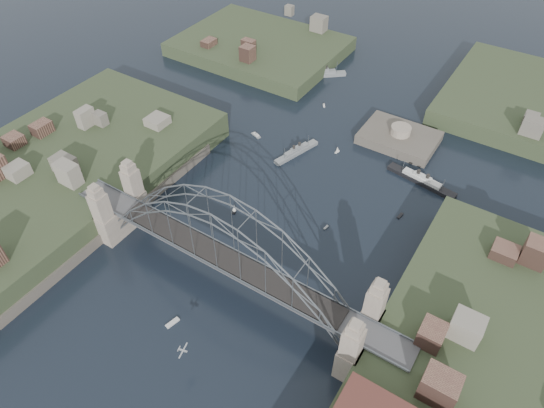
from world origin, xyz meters
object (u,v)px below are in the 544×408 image
at_px(bridge, 225,247).
at_px(fort_island, 398,143).
at_px(ocean_liner, 421,180).
at_px(naval_cruiser_near, 296,152).
at_px(naval_cruiser_far, 323,74).

distance_m(bridge, fort_island, 72.14).
bearing_deg(ocean_liner, naval_cruiser_near, -168.01).
xyz_separation_m(fort_island, naval_cruiser_near, (-22.97, -21.67, 1.07)).
distance_m(naval_cruiser_far, ocean_liner, 61.95).
xyz_separation_m(bridge, naval_cruiser_far, (-25.92, 92.06, -11.44)).
height_order(naval_cruiser_near, ocean_liner, ocean_liner).
bearing_deg(bridge, naval_cruiser_far, 105.73).
relative_size(bridge, naval_cruiser_near, 5.37).
relative_size(bridge, naval_cruiser_far, 5.86).
relative_size(naval_cruiser_far, ocean_liner, 0.71).
distance_m(bridge, ocean_liner, 61.98).
bearing_deg(fort_island, naval_cruiser_near, -136.67).
distance_m(bridge, naval_cruiser_near, 50.90).
distance_m(fort_island, ocean_liner, 18.81).
distance_m(fort_island, naval_cruiser_near, 31.59).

